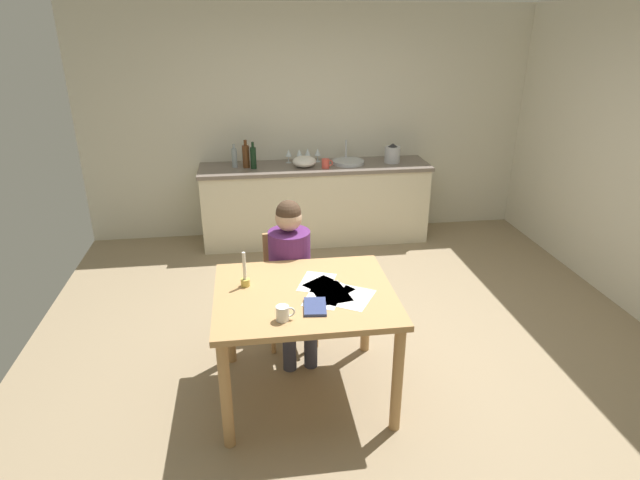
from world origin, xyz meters
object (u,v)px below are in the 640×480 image
(bottle_vinegar, at_px, (246,156))
(wine_glass_near_sink, at_px, (318,152))
(sink_unit, at_px, (348,162))
(bottle_oil, at_px, (234,157))
(wine_glass_back_left, at_px, (299,153))
(book_magazine, at_px, (315,307))
(bottle_wine_red, at_px, (253,157))
(coffee_mug, at_px, (283,313))
(candlestick, at_px, (245,277))
(person_seated, at_px, (291,268))
(wine_glass_by_kettle, at_px, (308,153))
(wine_glass_back_right, at_px, (289,153))
(teacup_on_counter, at_px, (326,164))
(chair_at_table, at_px, (289,282))
(mixing_bowl, at_px, (304,161))
(dining_table, at_px, (305,307))
(stovetop_kettle, at_px, (392,154))

(bottle_vinegar, bearing_deg, wine_glass_near_sink, 10.01)
(sink_unit, xyz_separation_m, bottle_vinegar, (-1.15, 0.00, 0.11))
(bottle_oil, relative_size, wine_glass_back_left, 1.67)
(book_magazine, distance_m, bottle_wine_red, 2.93)
(coffee_mug, xyz_separation_m, candlestick, (-0.22, 0.46, 0.02))
(coffee_mug, height_order, wine_glass_near_sink, wine_glass_near_sink)
(bottle_oil, bearing_deg, bottle_wine_red, -23.47)
(person_seated, height_order, wine_glass_by_kettle, person_seated)
(candlestick, distance_m, wine_glass_back_right, 2.82)
(sink_unit, distance_m, bottle_oil, 1.28)
(bottle_oil, bearing_deg, coffee_mug, -84.47)
(coffee_mug, height_order, teacup_on_counter, teacup_on_counter)
(coffee_mug, xyz_separation_m, book_magazine, (0.20, 0.11, -0.04))
(chair_at_table, height_order, bottle_vinegar, bottle_vinegar)
(mixing_bowl, relative_size, wine_glass_back_left, 1.72)
(bottle_oil, bearing_deg, wine_glass_by_kettle, 7.99)
(bottle_vinegar, xyz_separation_m, wine_glass_back_left, (0.61, 0.14, -0.02))
(bottle_oil, height_order, mixing_bowl, bottle_oil)
(sink_unit, distance_m, bottle_wine_red, 1.08)
(sink_unit, height_order, bottle_vinegar, bottle_vinegar)
(chair_at_table, relative_size, mixing_bowl, 3.27)
(bottle_vinegar, bearing_deg, coffee_mug, -86.76)
(dining_table, relative_size, mixing_bowl, 4.37)
(bottle_wine_red, bearing_deg, wine_glass_near_sink, 15.52)
(bottle_oil, bearing_deg, wine_glass_back_right, 10.81)
(wine_glass_near_sink, distance_m, wine_glass_back_left, 0.21)
(candlestick, xyz_separation_m, teacup_on_counter, (0.91, 2.46, 0.10))
(sink_unit, relative_size, wine_glass_back_left, 2.34)
(mixing_bowl, height_order, teacup_on_counter, mixing_bowl)
(mixing_bowl, bearing_deg, book_magazine, -95.16)
(person_seated, bearing_deg, chair_at_table, 94.35)
(book_magazine, bearing_deg, wine_glass_back_left, 91.81)
(dining_table, bearing_deg, bottle_oil, 99.42)
(bottle_wine_red, distance_m, wine_glass_back_left, 0.57)
(bottle_vinegar, xyz_separation_m, bottle_wine_red, (0.08, -0.06, -0.00))
(coffee_mug, relative_size, book_magazine, 0.54)
(bottle_wine_red, height_order, stovetop_kettle, bottle_wine_red)
(dining_table, relative_size, bottle_oil, 4.50)
(chair_at_table, relative_size, wine_glass_back_left, 5.62)
(candlestick, relative_size, sink_unit, 0.67)
(coffee_mug, height_order, book_magazine, coffee_mug)
(bottle_vinegar, distance_m, wine_glass_back_left, 0.62)
(mixing_bowl, bearing_deg, bottle_wine_red, 179.98)
(bottle_oil, bearing_deg, bottle_vinegar, -12.49)
(dining_table, xyz_separation_m, stovetop_kettle, (1.33, 2.75, 0.32))
(sink_unit, bearing_deg, dining_table, -106.46)
(dining_table, distance_m, wine_glass_near_sink, 2.96)
(bottle_oil, distance_m, wine_glass_back_left, 0.74)
(bottle_vinegar, distance_m, wine_glass_by_kettle, 0.72)
(dining_table, distance_m, chair_at_table, 0.76)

